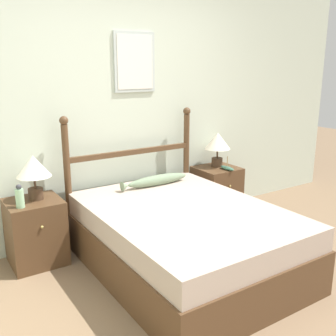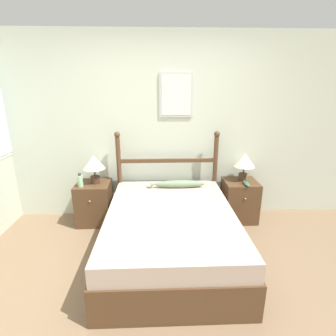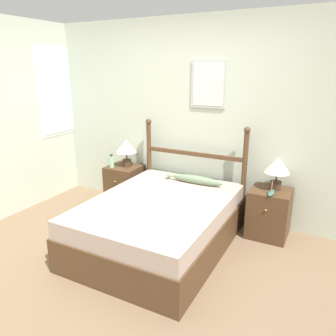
{
  "view_description": "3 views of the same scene",
  "coord_description": "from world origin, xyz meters",
  "views": [
    {
      "loc": [
        -1.72,
        -1.85,
        1.7
      ],
      "look_at": [
        0.15,
        1.01,
        0.81
      ],
      "focal_mm": 42.0,
      "sensor_mm": 36.0,
      "label": 1
    },
    {
      "loc": [
        -0.05,
        -1.93,
        1.85
      ],
      "look_at": [
        0.06,
        0.97,
        0.94
      ],
      "focal_mm": 28.0,
      "sensor_mm": 36.0,
      "label": 2
    },
    {
      "loc": [
        1.69,
        -2.22,
        1.93
      ],
      "look_at": [
        0.03,
        0.95,
        0.83
      ],
      "focal_mm": 35.0,
      "sensor_mm": 36.0,
      "label": 3
    }
  ],
  "objects": [
    {
      "name": "ground_plane",
      "position": [
        0.0,
        0.0,
        0.0
      ],
      "size": [
        16.0,
        16.0,
        0.0
      ],
      "primitive_type": "plane",
      "color": "#7A6047"
    },
    {
      "name": "wall_back",
      "position": [
        0.0,
        1.73,
        1.28
      ],
      "size": [
        6.4,
        0.08,
        2.55
      ],
      "color": "beige",
      "rests_on": "ground_plane"
    },
    {
      "name": "bed",
      "position": [
        0.08,
        0.65,
        0.27
      ],
      "size": [
        1.41,
        1.9,
        0.55
      ],
      "color": "#4C331E",
      "rests_on": "ground_plane"
    },
    {
      "name": "headboard",
      "position": [
        0.08,
        1.56,
        0.7
      ],
      "size": [
        1.43,
        0.08,
        1.27
      ],
      "color": "#4C331E",
      "rests_on": "ground_plane"
    },
    {
      "name": "nightstand_left",
      "position": [
        -0.95,
        1.45,
        0.29
      ],
      "size": [
        0.46,
        0.46,
        0.58
      ],
      "color": "#4C331E",
      "rests_on": "ground_plane"
    },
    {
      "name": "nightstand_right",
      "position": [
        1.1,
        1.45,
        0.29
      ],
      "size": [
        0.46,
        0.46,
        0.58
      ],
      "color": "#4C331E",
      "rests_on": "ground_plane"
    },
    {
      "name": "table_lamp_left",
      "position": [
        -0.91,
        1.47,
        0.85
      ],
      "size": [
        0.29,
        0.29,
        0.39
      ],
      "color": "#422D1E",
      "rests_on": "nightstand_left"
    },
    {
      "name": "table_lamp_right",
      "position": [
        1.14,
        1.5,
        0.85
      ],
      "size": [
        0.29,
        0.29,
        0.39
      ],
      "color": "#422D1E",
      "rests_on": "nightstand_right"
    },
    {
      "name": "bottle",
      "position": [
        -1.08,
        1.34,
        0.67
      ],
      "size": [
        0.07,
        0.07,
        0.2
      ],
      "color": "#99C699",
      "rests_on": "nightstand_left"
    },
    {
      "name": "model_boat",
      "position": [
        1.13,
        1.31,
        0.6
      ],
      "size": [
        0.07,
        0.21,
        0.15
      ],
      "color": "#386651",
      "rests_on": "nightstand_right"
    },
    {
      "name": "fish_pillow",
      "position": [
        0.21,
        1.32,
        0.6
      ],
      "size": [
        0.73,
        0.1,
        0.1
      ],
      "color": "gray",
      "rests_on": "bed"
    }
  ]
}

